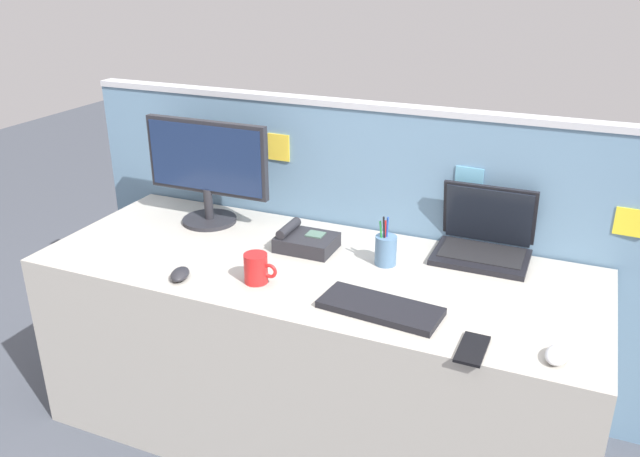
# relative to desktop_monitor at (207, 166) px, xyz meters

# --- Properties ---
(ground_plane) EXTENTS (10.00, 10.00, 0.00)m
(ground_plane) POSITION_rel_desktop_monitor_xyz_m (0.55, -0.21, -0.95)
(ground_plane) COLOR #424751
(desk) EXTENTS (1.97, 0.76, 0.71)m
(desk) POSITION_rel_desktop_monitor_xyz_m (0.55, -0.21, -0.59)
(desk) COLOR #ADA89E
(desk) RESTS_ON ground_plane
(cubicle_divider) EXTENTS (2.39, 0.08, 1.21)m
(cubicle_divider) POSITION_rel_desktop_monitor_xyz_m (0.55, 0.21, -0.34)
(cubicle_divider) COLOR #6084A3
(cubicle_divider) RESTS_ON ground_plane
(desktop_monitor) EXTENTS (0.53, 0.22, 0.42)m
(desktop_monitor) POSITION_rel_desktop_monitor_xyz_m (0.00, 0.00, 0.00)
(desktop_monitor) COLOR #232328
(desktop_monitor) RESTS_ON desk
(laptop) EXTENTS (0.33, 0.25, 0.26)m
(laptop) POSITION_rel_desktop_monitor_xyz_m (1.08, 0.11, -0.17)
(laptop) COLOR black
(laptop) RESTS_ON desk
(desk_phone) EXTENTS (0.21, 0.16, 0.09)m
(desk_phone) POSITION_rel_desktop_monitor_xyz_m (0.47, -0.09, -0.21)
(desk_phone) COLOR #232328
(desk_phone) RESTS_ON desk
(keyboard_main) EXTENTS (0.38, 0.19, 0.02)m
(keyboard_main) POSITION_rel_desktop_monitor_xyz_m (0.87, -0.42, -0.23)
(keyboard_main) COLOR black
(keyboard_main) RESTS_ON desk
(computer_mouse_right_hand) EXTENTS (0.09, 0.11, 0.03)m
(computer_mouse_right_hand) POSITION_rel_desktop_monitor_xyz_m (0.18, -0.48, -0.22)
(computer_mouse_right_hand) COLOR #232328
(computer_mouse_right_hand) RESTS_ON desk
(computer_mouse_left_hand) EXTENTS (0.07, 0.11, 0.03)m
(computer_mouse_left_hand) POSITION_rel_desktop_monitor_xyz_m (1.39, -0.48, -0.22)
(computer_mouse_left_hand) COLOR silver
(computer_mouse_left_hand) RESTS_ON desk
(pen_cup) EXTENTS (0.08, 0.08, 0.19)m
(pen_cup) POSITION_rel_desktop_monitor_xyz_m (0.78, -0.10, -0.18)
(pen_cup) COLOR #4C7093
(pen_cup) RESTS_ON desk
(cell_phone_black_slab) EXTENTS (0.08, 0.16, 0.01)m
(cell_phone_black_slab) POSITION_rel_desktop_monitor_xyz_m (1.17, -0.52, -0.23)
(cell_phone_black_slab) COLOR black
(cell_phone_black_slab) RESTS_ON desk
(coffee_mug) EXTENTS (0.12, 0.08, 0.10)m
(coffee_mug) POSITION_rel_desktop_monitor_xyz_m (0.43, -0.40, -0.19)
(coffee_mug) COLOR red
(coffee_mug) RESTS_ON desk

